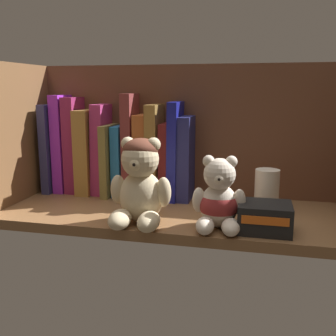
% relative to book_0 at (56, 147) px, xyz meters
% --- Properties ---
extents(shelf_board, '(0.71, 0.27, 0.02)m').
position_rel_book_0_xyz_m(shelf_board, '(0.33, -0.11, -0.11)').
color(shelf_board, brown).
rests_on(shelf_board, ground).
extents(shelf_back_panel, '(0.73, 0.01, 0.32)m').
position_rel_book_0_xyz_m(shelf_back_panel, '(0.33, 0.03, 0.04)').
color(shelf_back_panel, brown).
rests_on(shelf_back_panel, ground).
extents(shelf_side_panel_left, '(0.02, 0.29, 0.32)m').
position_rel_book_0_xyz_m(shelf_side_panel_left, '(-0.03, -0.11, 0.04)').
color(shelf_side_panel_left, brown).
rests_on(shelf_side_panel_left, ground).
extents(book_0, '(0.02, 0.13, 0.21)m').
position_rel_book_0_xyz_m(book_0, '(0.00, 0.00, 0.00)').
color(book_0, navy).
rests_on(book_0, shelf_board).
extents(book_1, '(0.03, 0.10, 0.23)m').
position_rel_book_0_xyz_m(book_1, '(0.03, 0.00, 0.01)').
color(book_1, purple).
rests_on(book_1, shelf_board).
extents(book_2, '(0.03, 0.10, 0.23)m').
position_rel_book_0_xyz_m(book_2, '(0.06, 0.00, 0.01)').
color(book_2, '#8B2254').
rests_on(book_2, shelf_board).
extents(book_3, '(0.03, 0.13, 0.20)m').
position_rel_book_0_xyz_m(book_3, '(0.09, 0.00, -0.01)').
color(book_3, olive).
rests_on(book_3, shelf_board).
extents(book_4, '(0.03, 0.11, 0.21)m').
position_rel_book_0_xyz_m(book_4, '(0.13, 0.00, 0.00)').
color(book_4, '#AF306D').
rests_on(book_4, shelf_board).
extents(book_5, '(0.02, 0.15, 0.17)m').
position_rel_book_0_xyz_m(book_5, '(0.15, 0.00, -0.02)').
color(book_5, olive).
rests_on(book_5, shelf_board).
extents(book_6, '(0.02, 0.11, 0.16)m').
position_rel_book_0_xyz_m(book_6, '(0.17, 0.00, -0.02)').
color(book_6, '#2676BF').
rests_on(book_6, shelf_board).
extents(book_7, '(0.02, 0.11, 0.24)m').
position_rel_book_0_xyz_m(book_7, '(0.20, 0.00, 0.01)').
color(book_7, brown).
rests_on(book_7, shelf_board).
extents(book_8, '(0.03, 0.10, 0.19)m').
position_rel_book_0_xyz_m(book_8, '(0.23, 0.00, -0.01)').
color(book_8, '#B65C2A').
rests_on(book_8, shelf_board).
extents(book_9, '(0.03, 0.12, 0.21)m').
position_rel_book_0_xyz_m(book_9, '(0.26, 0.00, 0.00)').
color(book_9, olive).
rests_on(book_9, shelf_board).
extents(book_10, '(0.02, 0.11, 0.17)m').
position_rel_book_0_xyz_m(book_10, '(0.28, 0.00, -0.02)').
color(book_10, maroon).
rests_on(book_10, shelf_board).
extents(book_11, '(0.02, 0.14, 0.22)m').
position_rel_book_0_xyz_m(book_11, '(0.31, 0.00, 0.00)').
color(book_11, navy).
rests_on(book_11, shelf_board).
extents(book_12, '(0.03, 0.13, 0.19)m').
position_rel_book_0_xyz_m(book_12, '(0.33, 0.00, -0.01)').
color(book_12, navy).
rests_on(book_12, shelf_board).
extents(teddy_bear_larger, '(0.12, 0.12, 0.16)m').
position_rel_book_0_xyz_m(teddy_bear_larger, '(0.28, -0.20, -0.03)').
color(teddy_bear_larger, beige).
rests_on(teddy_bear_larger, shelf_board).
extents(teddy_bear_smaller, '(0.10, 0.10, 0.13)m').
position_rel_book_0_xyz_m(teddy_bear_smaller, '(0.42, -0.20, -0.05)').
color(teddy_bear_smaller, beige).
rests_on(teddy_bear_smaller, shelf_board).
extents(pillar_candle, '(0.05, 0.05, 0.09)m').
position_rel_book_0_xyz_m(pillar_candle, '(0.51, -0.08, -0.06)').
color(pillar_candle, silver).
rests_on(pillar_candle, shelf_board).
extents(small_product_box, '(0.09, 0.08, 0.05)m').
position_rel_book_0_xyz_m(small_product_box, '(0.50, -0.19, -0.08)').
color(small_product_box, black).
rests_on(small_product_box, shelf_board).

